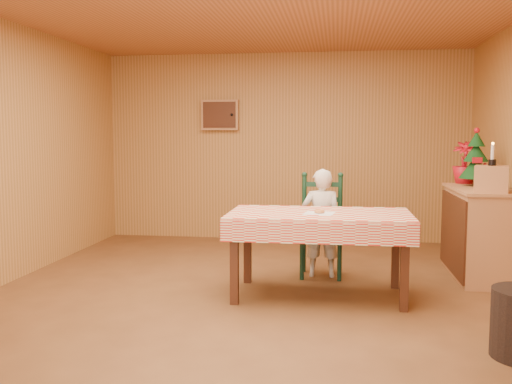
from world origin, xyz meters
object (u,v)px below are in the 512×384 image
dining_table (319,222)px  shelf_unit (478,233)px  ladder_chair (322,228)px  crate (491,179)px  seated_child (321,223)px  christmas_tree (476,160)px

dining_table → shelf_unit: bearing=30.1°
dining_table → ladder_chair: size_ratio=1.53×
dining_table → shelf_unit: shelf_unit is taller
shelf_unit → crate: crate is taller
dining_table → crate: size_ratio=5.52×
seated_child → shelf_unit: size_ratio=0.91×
dining_table → crate: 1.74m
ladder_chair → crate: (1.61, -0.26, 0.55)m
dining_table → christmas_tree: (1.61, 1.18, 0.52)m
dining_table → ladder_chair: (0.00, 0.79, -0.18)m
christmas_tree → dining_table: bearing=-143.8°
shelf_unit → crate: bearing=-88.8°
dining_table → christmas_tree: bearing=36.2°
seated_child → shelf_unit: bearing=-172.9°
shelf_unit → christmas_tree: (0.01, 0.25, 0.74)m
seated_child → christmas_tree: bearing=-164.4°
ladder_chair → christmas_tree: bearing=13.7°
ladder_chair → seated_child: seated_child is taller
dining_table → shelf_unit: (1.60, 0.93, -0.22)m
shelf_unit → christmas_tree: christmas_tree is taller
shelf_unit → ladder_chair: bearing=-174.9°
seated_child → shelf_unit: 1.62m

